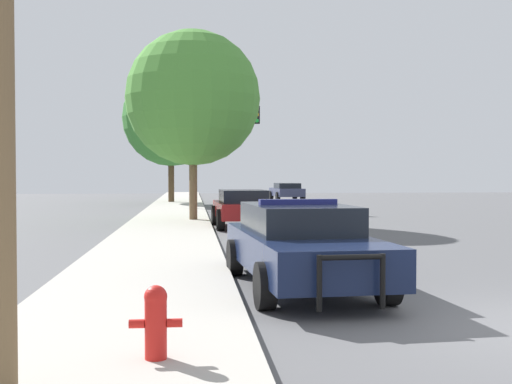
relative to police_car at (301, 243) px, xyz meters
name	(u,v)px	position (x,y,z in m)	size (l,w,h in m)	color
sidewalk_left	(119,336)	(-2.59, -3.14, -0.67)	(3.00, 110.00, 0.13)	#ADA89E
police_car	(301,243)	(0.00, 0.00, 0.00)	(2.27, 5.15, 1.45)	#141E3D
fire_hydrant	(156,320)	(-2.12, -4.31, -0.23)	(0.50, 0.22, 0.70)	red
traffic_light	(218,134)	(-0.43, 22.25, 3.16)	(3.60, 0.35, 5.36)	#424247
car_background_distant	(287,191)	(4.88, 34.06, -0.05)	(2.16, 4.19, 1.24)	#333856
car_background_midblock	(242,207)	(-0.01, 11.92, -0.02)	(2.09, 4.02, 1.32)	maroon
tree_sidewalk_far	(171,118)	(-3.03, 30.22, 4.66)	(6.07, 6.07, 8.30)	#4C3823
tree_sidewalk_mid	(193,98)	(-1.71, 14.32, 4.04)	(5.16, 5.16, 7.23)	brown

